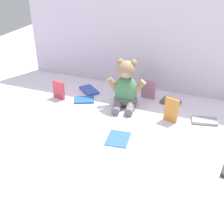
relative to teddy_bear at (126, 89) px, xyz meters
name	(u,v)px	position (x,y,z in m)	size (l,w,h in m)	color
ground_plane	(121,120)	(0.03, -0.16, -0.10)	(3.20, 3.20, 0.00)	silver
backdrop_drape	(147,42)	(0.03, 0.27, 0.19)	(1.53, 0.03, 0.56)	silver
teddy_bear	(126,89)	(0.00, 0.00, 0.00)	(0.22, 0.20, 0.26)	#4C8C59
book_case_0	(148,89)	(0.09, 0.12, -0.04)	(0.08, 0.01, 0.12)	#AA728D
book_case_1	(205,121)	(0.43, -0.03, -0.09)	(0.07, 0.12, 0.01)	gray
book_case_2	(118,138)	(0.08, -0.32, -0.09)	(0.10, 0.12, 0.01)	#3767B7
book_case_3	(84,100)	(-0.23, -0.04, -0.09)	(0.08, 0.11, 0.01)	#2359AA
book_case_4	(59,90)	(-0.38, -0.06, -0.04)	(0.08, 0.01, 0.10)	#C83945
book_case_5	(171,110)	(0.26, -0.08, -0.03)	(0.07, 0.01, 0.12)	orange
book_case_6	(171,102)	(0.23, 0.11, -0.09)	(0.07, 0.10, 0.02)	#515242
book_case_7	(89,90)	(-0.26, 0.08, -0.09)	(0.07, 0.13, 0.01)	#3351B6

